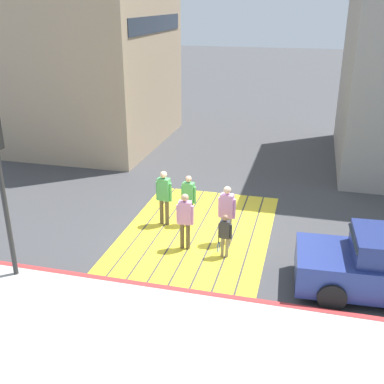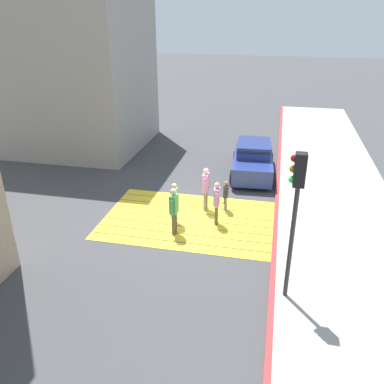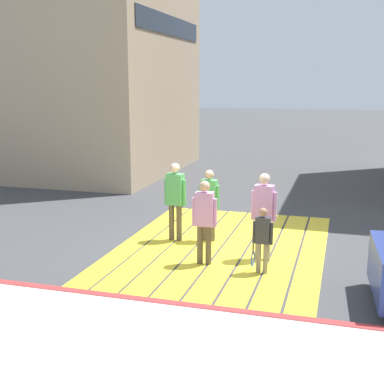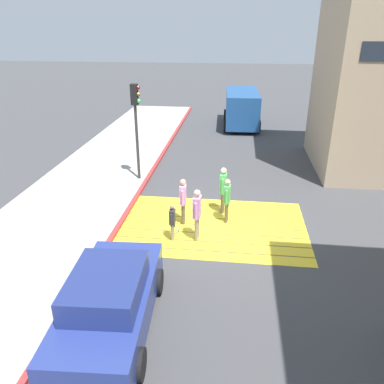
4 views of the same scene
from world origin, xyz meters
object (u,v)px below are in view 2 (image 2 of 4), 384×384
pedestrian_adult_trailing (174,208)px  pedestrian_adult_side (206,186)px  pedestrian_child_with_racket (226,194)px  car_parked_near_curb (253,160)px  traffic_light_corner (296,200)px  pedestrian_teen_behind (217,200)px  pedestrian_adult_lead (175,201)px

pedestrian_adult_trailing → pedestrian_adult_side: (-0.73, -2.09, -0.00)m
pedestrian_adult_trailing → pedestrian_child_with_racket: size_ratio=1.40×
car_parked_near_curb → pedestrian_adult_trailing: pedestrian_adult_trailing is taller
pedestrian_child_with_racket → traffic_light_corner: bearing=115.4°
car_parked_near_curb → pedestrian_adult_side: 4.48m
pedestrian_adult_side → pedestrian_child_with_racket: pedestrian_adult_side is taller
pedestrian_teen_behind → pedestrian_child_with_racket: bearing=-98.8°
pedestrian_adult_trailing → pedestrian_teen_behind: size_ratio=1.06×
pedestrian_adult_lead → pedestrian_adult_side: pedestrian_adult_side is taller
traffic_light_corner → pedestrian_adult_side: 6.06m
traffic_light_corner → pedestrian_adult_lead: bearing=-40.7°
traffic_light_corner → pedestrian_adult_side: bearing=-57.1°
pedestrian_teen_behind → pedestrian_adult_trailing: bearing=37.8°
pedestrian_adult_trailing → pedestrian_adult_side: bearing=-109.3°
traffic_light_corner → pedestrian_teen_behind: bearing=-56.3°
car_parked_near_curb → pedestrian_child_with_racket: car_parked_near_curb is taller
pedestrian_adult_side → pedestrian_child_with_racket: size_ratio=1.40×
pedestrian_teen_behind → pedestrian_adult_lead: bearing=11.2°
pedestrian_adult_trailing → pedestrian_child_with_racket: pedestrian_adult_trailing is taller
car_parked_near_curb → traffic_light_corner: (-1.58, 9.01, 2.30)m
car_parked_near_curb → traffic_light_corner: bearing=100.0°
traffic_light_corner → pedestrian_adult_trailing: size_ratio=2.40×
pedestrian_adult_side → pedestrian_adult_trailing: bearing=70.7°
pedestrian_adult_side → pedestrian_teen_behind: size_ratio=1.06×
pedestrian_teen_behind → pedestrian_child_with_racket: size_ratio=1.33×
pedestrian_adult_lead → pedestrian_child_with_racket: (-1.68, -1.45, -0.24)m
pedestrian_adult_trailing → pedestrian_adult_side: size_ratio=1.00×
pedestrian_teen_behind → pedestrian_child_with_racket: pedestrian_teen_behind is taller
pedestrian_adult_lead → pedestrian_teen_behind: bearing=-168.8°
pedestrian_adult_lead → pedestrian_child_with_racket: pedestrian_adult_lead is taller
pedestrian_adult_trailing → pedestrian_adult_side: 2.22m
traffic_light_corner → pedestrian_teen_behind: traffic_light_corner is taller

